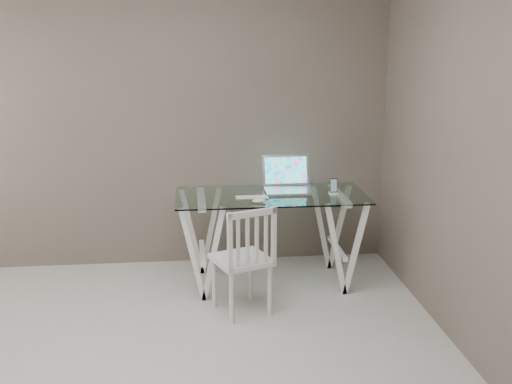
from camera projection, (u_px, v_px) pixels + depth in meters
room at (115, 94)px, 3.14m from camera, size 4.50×4.52×2.71m
desk at (271, 238)px, 5.15m from camera, size 1.50×0.70×0.75m
chair at (245, 256)px, 4.56m from camera, size 0.49×0.49×0.82m
laptop at (288, 182)px, 5.21m from camera, size 0.38×0.35×0.26m
keyboard at (251, 197)px, 4.97m from camera, size 0.26×0.11×0.01m
mouse at (259, 201)px, 4.83m from camera, size 0.10×0.06×0.03m
phone_dock at (334, 190)px, 5.07m from camera, size 0.07×0.07×0.13m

